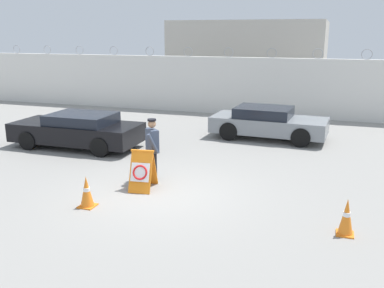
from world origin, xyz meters
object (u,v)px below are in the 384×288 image
at_px(parked_car_front_coupe, 78,130).
at_px(parked_car_rear_sedan, 268,122).
at_px(traffic_cone_near, 346,217).
at_px(traffic_cone_mid, 87,192).
at_px(security_guard, 152,147).
at_px(barricade_sign, 142,170).

bearing_deg(parked_car_front_coupe, parked_car_rear_sedan, -151.32).
distance_m(traffic_cone_near, traffic_cone_mid, 5.67).
xyz_separation_m(security_guard, traffic_cone_mid, (-0.71, -2.16, -0.58)).
xyz_separation_m(security_guard, parked_car_front_coupe, (-3.90, 2.41, -0.33)).
bearing_deg(traffic_cone_mid, parked_car_front_coupe, 124.87).
bearing_deg(traffic_cone_near, security_guard, 160.30).
bearing_deg(traffic_cone_near, parked_car_rear_sedan, 109.79).
height_order(barricade_sign, parked_car_front_coupe, parked_car_front_coupe).
xyz_separation_m(barricade_sign, parked_car_front_coupe, (-3.92, 3.11, 0.11)).
xyz_separation_m(security_guard, parked_car_rear_sedan, (2.22, 5.80, -0.33)).
distance_m(parked_car_front_coupe, parked_car_rear_sedan, 7.00).
relative_size(barricade_sign, traffic_cone_near, 1.36).
height_order(barricade_sign, traffic_cone_mid, barricade_sign).
distance_m(security_guard, traffic_cone_mid, 2.35).
bearing_deg(traffic_cone_mid, parked_car_rear_sedan, 69.76).
height_order(traffic_cone_mid, parked_car_front_coupe, parked_car_front_coupe).
relative_size(security_guard, parked_car_front_coupe, 0.38).
xyz_separation_m(traffic_cone_near, parked_car_front_coupe, (-8.84, 4.18, 0.24)).
height_order(security_guard, traffic_cone_mid, security_guard).
bearing_deg(traffic_cone_mid, traffic_cone_near, 3.96).
height_order(barricade_sign, traffic_cone_near, barricade_sign).
distance_m(barricade_sign, parked_car_front_coupe, 5.01).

